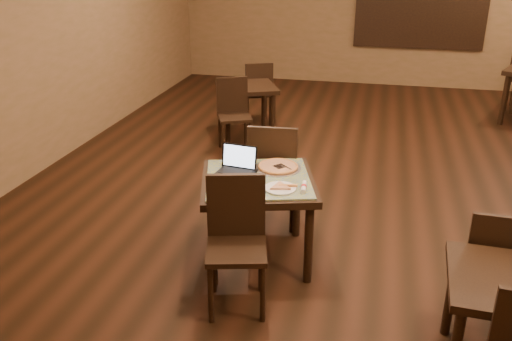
% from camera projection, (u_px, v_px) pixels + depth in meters
% --- Properties ---
extents(ground, '(10.00, 10.00, 0.00)m').
position_uv_depth(ground, '(379.00, 188.00, 6.10)').
color(ground, black).
rests_on(ground, ground).
extents(wall_back, '(8.00, 0.02, 3.00)m').
position_uv_depth(wall_back, '(393.00, 5.00, 10.00)').
color(wall_back, '#8B6547').
rests_on(wall_back, ground).
extents(wall_left, '(0.02, 10.00, 3.00)m').
position_uv_depth(wall_left, '(43.00, 40.00, 6.36)').
color(wall_left, '#8B6547').
rests_on(wall_left, ground).
extents(mural, '(2.34, 0.05, 1.64)m').
position_uv_depth(mural, '(421.00, 3.00, 9.84)').
color(mural, '#255F89').
rests_on(mural, wall_back).
extents(tiled_table, '(1.14, 1.14, 0.76)m').
position_uv_depth(tiled_table, '(258.00, 189.00, 4.50)').
color(tiled_table, black).
rests_on(tiled_table, ground).
extents(chair_main_near, '(0.53, 0.53, 1.00)m').
position_uv_depth(chair_main_near, '(236.00, 235.00, 3.99)').
color(chair_main_near, black).
rests_on(chair_main_near, ground).
extents(chair_main_far, '(0.48, 0.48, 1.04)m').
position_uv_depth(chair_main_far, '(273.00, 170.00, 5.07)').
color(chair_main_far, black).
rests_on(chair_main_far, ground).
extents(laptop, '(0.34, 0.28, 0.21)m').
position_uv_depth(laptop, '(238.00, 165.00, 4.57)').
color(laptop, black).
rests_on(laptop, tiled_table).
extents(plate, '(0.25, 0.25, 0.01)m').
position_uv_depth(plate, '(280.00, 188.00, 4.24)').
color(plate, white).
rests_on(plate, tiled_table).
extents(pizza_slice, '(0.23, 0.23, 0.02)m').
position_uv_depth(pizza_slice, '(280.00, 187.00, 4.24)').
color(pizza_slice, beige).
rests_on(pizza_slice, plate).
extents(pizza_pan, '(0.40, 0.40, 0.01)m').
position_uv_depth(pizza_pan, '(278.00, 168.00, 4.64)').
color(pizza_pan, silver).
rests_on(pizza_pan, tiled_table).
extents(pizza_whole, '(0.35, 0.35, 0.02)m').
position_uv_depth(pizza_whole, '(278.00, 166.00, 4.64)').
color(pizza_whole, beige).
rests_on(pizza_whole, pizza_pan).
extents(spatula, '(0.23, 0.22, 0.01)m').
position_uv_depth(spatula, '(280.00, 166.00, 4.61)').
color(spatula, silver).
rests_on(spatula, pizza_whole).
extents(napkin_roll, '(0.05, 0.18, 0.04)m').
position_uv_depth(napkin_roll, '(304.00, 187.00, 4.24)').
color(napkin_roll, white).
rests_on(napkin_roll, tiled_table).
extents(other_table_b, '(1.03, 1.03, 0.73)m').
position_uv_depth(other_table_b, '(246.00, 94.00, 7.54)').
color(other_table_b, black).
rests_on(other_table_b, ground).
extents(other_table_b_chair_near, '(0.54, 0.54, 0.95)m').
position_uv_depth(other_table_b_chair_near, '(233.00, 110.00, 7.07)').
color(other_table_b_chair_near, black).
rests_on(other_table_b_chair_near, ground).
extents(other_table_b_chair_far, '(0.54, 0.54, 0.95)m').
position_uv_depth(other_table_b_chair_far, '(258.00, 90.00, 8.06)').
color(other_table_b_chair_far, black).
rests_on(other_table_b_chair_far, ground).
extents(other_table_c, '(0.78, 0.78, 0.70)m').
position_uv_depth(other_table_c, '(510.00, 296.00, 3.27)').
color(other_table_c, black).
rests_on(other_table_c, ground).
extents(other_table_c_chair_far, '(0.41, 0.41, 0.90)m').
position_uv_depth(other_table_c_chair_far, '(493.00, 260.00, 3.77)').
color(other_table_c_chair_far, black).
rests_on(other_table_c_chair_far, ground).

